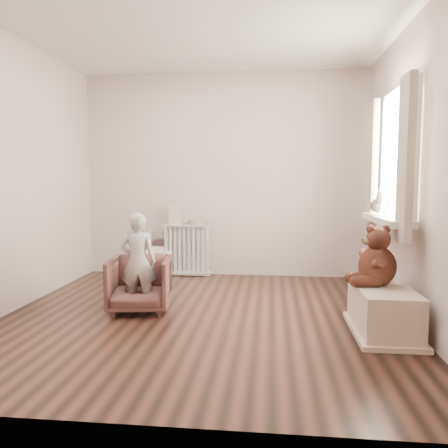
# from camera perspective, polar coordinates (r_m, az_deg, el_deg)

# --- Properties ---
(floor) EXTENTS (3.60, 3.60, 0.01)m
(floor) POSITION_cam_1_polar(r_m,az_deg,el_deg) (4.06, -2.85, -11.91)
(floor) COLOR black
(floor) RESTS_ON ground
(ceiling) EXTENTS (3.60, 3.60, 0.01)m
(ceiling) POSITION_cam_1_polar(r_m,az_deg,el_deg) (4.11, -3.04, 25.18)
(ceiling) COLOR white
(ceiling) RESTS_ON ground
(back_wall) EXTENTS (3.60, 0.02, 2.60)m
(back_wall) POSITION_cam_1_polar(r_m,az_deg,el_deg) (5.66, -0.05, 6.39)
(back_wall) COLOR beige
(back_wall) RESTS_ON ground
(front_wall) EXTENTS (3.60, 0.02, 2.60)m
(front_wall) POSITION_cam_1_polar(r_m,az_deg,el_deg) (2.12, -10.72, 7.65)
(front_wall) COLOR beige
(front_wall) RESTS_ON ground
(left_wall) EXTENTS (0.02, 3.60, 2.60)m
(left_wall) POSITION_cam_1_polar(r_m,az_deg,el_deg) (4.52, -26.22, 6.02)
(left_wall) COLOR beige
(left_wall) RESTS_ON ground
(right_wall) EXTENTS (0.02, 3.60, 2.60)m
(right_wall) POSITION_cam_1_polar(r_m,az_deg,el_deg) (4.01, 23.57, 6.26)
(right_wall) COLOR beige
(right_wall) RESTS_ON ground
(window) EXTENTS (0.03, 0.90, 1.10)m
(window) POSITION_cam_1_polar(r_m,az_deg,el_deg) (4.29, 21.93, 8.25)
(window) COLOR white
(window) RESTS_ON right_wall
(window_sill) EXTENTS (0.22, 1.10, 0.06)m
(window_sill) POSITION_cam_1_polar(r_m,az_deg,el_deg) (4.27, 20.48, 0.53)
(window_sill) COLOR silver
(window_sill) RESTS_ON right_wall
(curtain_left) EXTENTS (0.06, 0.26, 1.30)m
(curtain_left) POSITION_cam_1_polar(r_m,az_deg,el_deg) (3.71, 22.64, 7.78)
(curtain_left) COLOR #BDAF98
(curtain_left) RESTS_ON right_wall
(curtain_right) EXTENTS (0.06, 0.26, 1.30)m
(curtain_right) POSITION_cam_1_polar(r_m,az_deg,el_deg) (4.81, 18.78, 7.31)
(curtain_right) COLOR #BDAF98
(curtain_right) RESTS_ON right_wall
(radiator) EXTENTS (0.63, 0.12, 0.67)m
(radiator) POSITION_cam_1_polar(r_m,az_deg,el_deg) (5.67, -4.93, -2.86)
(radiator) COLOR silver
(radiator) RESTS_ON floor
(paper_doll) EXTENTS (0.16, 0.01, 0.26)m
(paper_doll) POSITION_cam_1_polar(r_m,az_deg,el_deg) (5.66, -6.44, 1.26)
(paper_doll) COLOR beige
(paper_doll) RESTS_ON radiator
(tin_a) EXTENTS (0.11, 0.11, 0.07)m
(tin_a) POSITION_cam_1_polar(r_m,az_deg,el_deg) (5.62, -4.17, 0.24)
(tin_a) COLOR #A59E8C
(tin_a) RESTS_ON radiator
(tin_b) EXTENTS (0.08, 0.08, 0.05)m
(tin_b) POSITION_cam_1_polar(r_m,az_deg,el_deg) (5.59, -2.23, 0.12)
(tin_b) COLOR #A59E8C
(tin_b) RESTS_ON radiator
(toy_vanity) EXTENTS (0.37, 0.26, 0.58)m
(toy_vanity) POSITION_cam_1_polar(r_m,az_deg,el_deg) (5.74, -8.66, -3.95)
(toy_vanity) COLOR silver
(toy_vanity) RESTS_ON floor
(armchair) EXTENTS (0.62, 0.63, 0.52)m
(armchair) POSITION_cam_1_polar(r_m,az_deg,el_deg) (4.22, -10.92, -7.69)
(armchair) COLOR #55302D
(armchair) RESTS_ON floor
(child) EXTENTS (0.36, 0.26, 0.92)m
(child) POSITION_cam_1_polar(r_m,az_deg,el_deg) (4.13, -11.18, -4.87)
(child) COLOR beige
(child) RESTS_ON armchair
(toy_bench) EXTENTS (0.43, 0.80, 0.38)m
(toy_bench) POSITION_cam_1_polar(r_m,az_deg,el_deg) (3.80, 20.10, -10.35)
(toy_bench) COLOR beige
(toy_bench) RESTS_ON floor
(teddy_bear) EXTENTS (0.42, 0.34, 0.48)m
(teddy_bear) POSITION_cam_1_polar(r_m,az_deg,el_deg) (3.76, 19.44, -3.16)
(teddy_bear) COLOR #37180F
(teddy_bear) RESTS_ON toy_bench
(plush_cat) EXTENTS (0.20, 0.30, 0.24)m
(plush_cat) POSITION_cam_1_polar(r_m,az_deg,el_deg) (4.49, 19.67, 2.45)
(plush_cat) COLOR slate
(plush_cat) RESTS_ON window_sill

